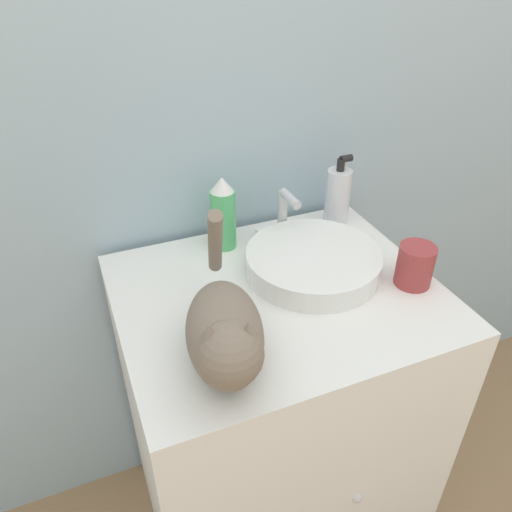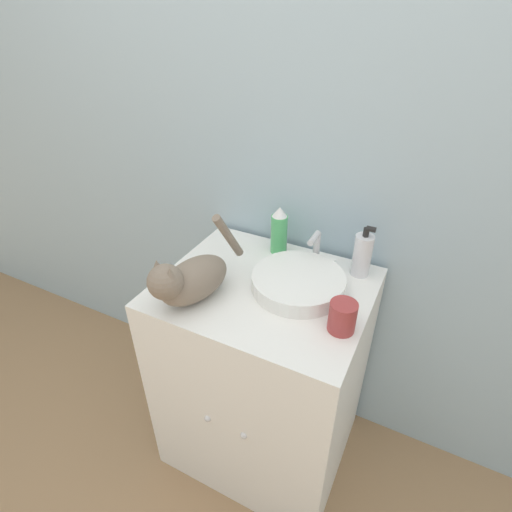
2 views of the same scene
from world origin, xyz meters
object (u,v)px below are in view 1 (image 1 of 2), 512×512
at_px(soap_bottle, 338,196).
at_px(spray_bottle, 223,214).
at_px(cat, 225,333).
at_px(cup, 415,265).

distance_m(soap_bottle, spray_bottle, 0.31).
bearing_deg(cat, cup, 113.80).
bearing_deg(soap_bottle, spray_bottle, 178.95).
bearing_deg(soap_bottle, cup, -85.64).
distance_m(soap_bottle, cup, 0.30).
height_order(soap_bottle, cup, soap_bottle).
xyz_separation_m(cat, spray_bottle, (0.13, 0.39, 0.01)).
relative_size(soap_bottle, spray_bottle, 1.03).
bearing_deg(cup, spray_bottle, 137.63).
xyz_separation_m(spray_bottle, cup, (0.33, -0.30, -0.04)).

